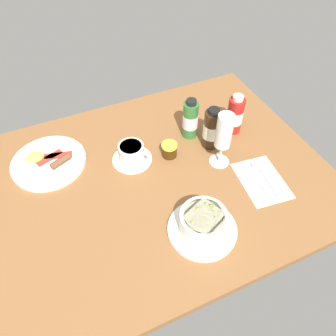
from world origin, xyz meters
The scene contains 10 objects.
ground_plane centered at (0.00, 0.00, -1.50)cm, with size 110.00×84.00×3.00cm, color brown.
porridge_bowl centered at (3.90, -23.94, 3.76)cm, with size 19.62×19.62×8.51cm.
cutlery_setting centered at (30.11, -15.25, 0.25)cm, with size 15.42×20.25×0.90cm.
coffee_cup centered at (-4.65, 9.98, 3.10)cm, with size 13.45×13.45×6.58cm.
wine_glass centered at (21.79, -2.78, 12.71)cm, with size 6.76×6.76×19.78cm.
jam_jar centered at (7.73, 6.87, 2.55)cm, with size 5.36×5.36×5.04cm.
sauce_bottle_green centered at (18.66, 13.37, 7.09)cm, with size 5.44×5.44×15.40cm.
sauce_bottle_brown centered at (22.97, 5.80, 7.23)cm, with size 5.92×5.92×15.62cm.
sauce_bottle_red centered at (34.23, 9.14, 7.02)cm, with size 5.86×5.86×15.21cm.
breakfast_plate centered at (-30.87, 19.84, 0.91)cm, with size 24.64×24.64×3.70cm.
Camera 1 is at (-24.16, -62.93, 79.75)cm, focal length 34.32 mm.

